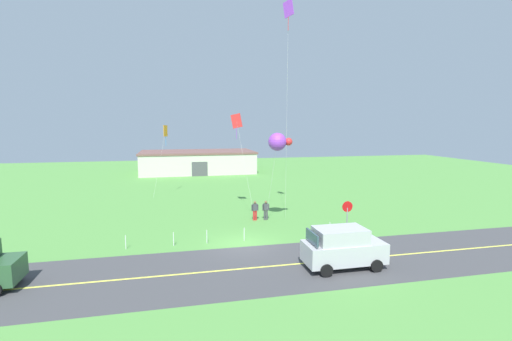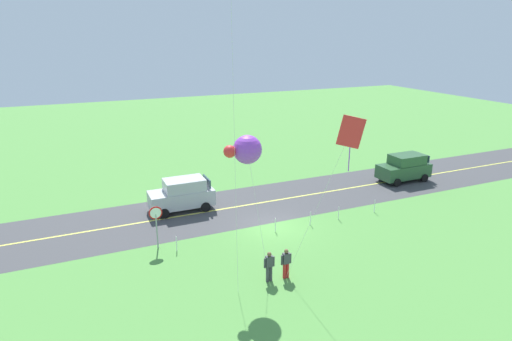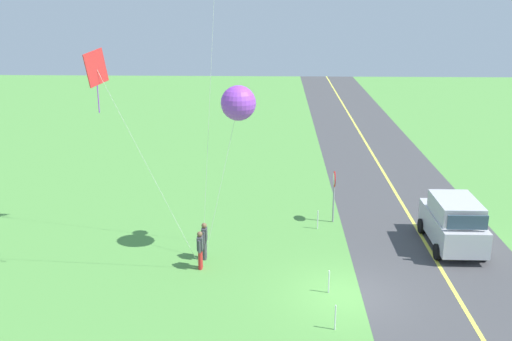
% 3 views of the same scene
% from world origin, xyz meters
% --- Properties ---
extents(ground_plane, '(120.00, 120.00, 0.10)m').
position_xyz_m(ground_plane, '(0.00, 0.00, -0.05)').
color(ground_plane, '#549342').
extents(asphalt_road, '(120.00, 7.00, 0.00)m').
position_xyz_m(asphalt_road, '(0.00, -4.00, 0.00)').
color(asphalt_road, '#424244').
rests_on(asphalt_road, ground).
extents(road_centre_stripe, '(120.00, 0.16, 0.00)m').
position_xyz_m(road_centre_stripe, '(0.00, -4.00, 0.01)').
color(road_centre_stripe, '#E5E04C').
rests_on(road_centre_stripe, asphalt_road).
extents(car_suv_foreground, '(4.40, 2.12, 2.24)m').
position_xyz_m(car_suv_foreground, '(4.55, -5.02, 1.15)').
color(car_suv_foreground, '#B7B7BC').
rests_on(car_suv_foreground, ground).
extents(stop_sign, '(0.76, 0.08, 2.56)m').
position_xyz_m(stop_sign, '(7.29, -0.10, 1.80)').
color(stop_sign, gray).
rests_on(stop_sign, ground).
extents(person_adult_near, '(0.58, 0.22, 1.60)m').
position_xyz_m(person_adult_near, '(2.02, 5.69, 0.86)').
color(person_adult_near, red).
rests_on(person_adult_near, ground).
extents(person_adult_companion, '(0.58, 0.22, 1.60)m').
position_xyz_m(person_adult_companion, '(2.92, 5.62, 0.86)').
color(person_adult_companion, '#3F3F47').
rests_on(person_adult_companion, ground).
extents(kite_red_low, '(1.41, 3.67, 8.81)m').
position_xyz_m(kite_red_low, '(1.12, 9.01, 7.98)').
color(kite_red_low, silver).
rests_on(kite_red_low, ground).
extents(kite_blue_mid, '(1.90, 2.13, 7.19)m').
position_xyz_m(kite_blue_mid, '(3.52, 4.20, 6.49)').
color(kite_blue_mid, silver).
rests_on(kite_blue_mid, ground).
extents(kite_yellow_high, '(0.61, 1.61, 17.19)m').
position_xyz_m(kite_yellow_high, '(4.42, 4.81, 16.06)').
color(kite_yellow_high, silver).
rests_on(kite_yellow_high, ground).
extents(kite_green_far, '(1.70, 1.02, 7.76)m').
position_xyz_m(kite_green_far, '(-5.20, 17.69, 7.02)').
color(kite_green_far, silver).
rests_on(kite_green_far, ground).
extents(warehouse_distant, '(18.36, 10.20, 3.50)m').
position_xyz_m(warehouse_distant, '(-0.65, 37.61, 1.75)').
color(warehouse_distant, beige).
rests_on(warehouse_distant, ground).
extents(fence_post_0, '(0.05, 0.05, 0.90)m').
position_xyz_m(fence_post_0, '(-7.44, 0.70, 0.45)').
color(fence_post_0, silver).
rests_on(fence_post_0, ground).
extents(fence_post_1, '(0.05, 0.05, 0.90)m').
position_xyz_m(fence_post_1, '(-4.49, 0.70, 0.45)').
color(fence_post_1, silver).
rests_on(fence_post_1, ground).
extents(fence_post_2, '(0.05, 0.05, 0.90)m').
position_xyz_m(fence_post_2, '(-2.35, 0.70, 0.45)').
color(fence_post_2, silver).
rests_on(fence_post_2, ground).
extents(fence_post_3, '(0.05, 0.05, 0.90)m').
position_xyz_m(fence_post_3, '(0.16, 0.70, 0.45)').
color(fence_post_3, silver).
rests_on(fence_post_3, ground).
extents(fence_post_4, '(0.05, 0.05, 0.90)m').
position_xyz_m(fence_post_4, '(6.38, 0.70, 0.45)').
color(fence_post_4, silver).
rests_on(fence_post_4, ground).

